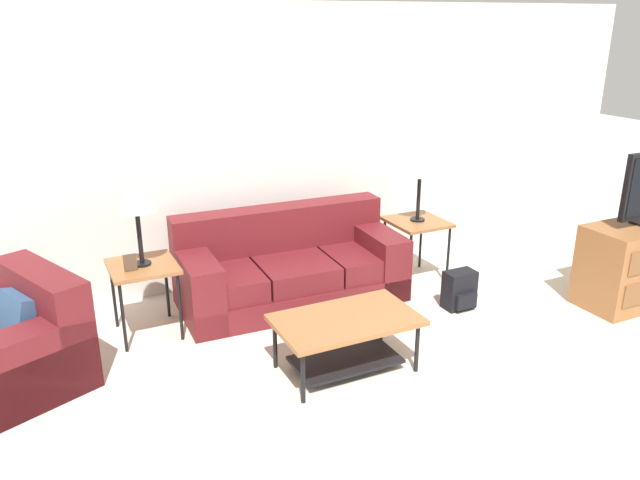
# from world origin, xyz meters

# --- Properties ---
(wall_back) EXTENTS (8.61, 0.06, 2.60)m
(wall_back) POSITION_xyz_m (0.00, 3.89, 1.30)
(wall_back) COLOR silver
(wall_back) RESTS_ON ground_plane
(couch) EXTENTS (2.03, 0.95, 0.82)m
(couch) POSITION_xyz_m (-0.13, 3.24, 0.30)
(couch) COLOR maroon
(couch) RESTS_ON ground_plane
(armchair) EXTENTS (1.18, 1.22, 0.80)m
(armchair) POSITION_xyz_m (-2.44, 2.77, 0.29)
(armchair) COLOR maroon
(armchair) RESTS_ON ground_plane
(coffee_table) EXTENTS (1.03, 0.62, 0.42)m
(coffee_table) POSITION_xyz_m (-0.25, 1.93, 0.31)
(coffee_table) COLOR #935B33
(coffee_table) RESTS_ON ground_plane
(side_table_left) EXTENTS (0.52, 0.54, 0.61)m
(side_table_left) POSITION_xyz_m (-1.44, 3.14, 0.55)
(side_table_left) COLOR #935B33
(side_table_left) RESTS_ON ground_plane
(side_table_right) EXTENTS (0.52, 0.54, 0.61)m
(side_table_right) POSITION_xyz_m (1.17, 3.14, 0.55)
(side_table_right) COLOR #935B33
(side_table_right) RESTS_ON ground_plane
(table_lamp_left) EXTENTS (0.32, 0.32, 0.67)m
(table_lamp_left) POSITION_xyz_m (-1.44, 3.14, 1.15)
(table_lamp_left) COLOR black
(table_lamp_left) RESTS_ON side_table_left
(table_lamp_right) EXTENTS (0.32, 0.32, 0.67)m
(table_lamp_right) POSITION_xyz_m (1.17, 3.14, 1.15)
(table_lamp_right) COLOR black
(table_lamp_right) RESTS_ON side_table_right
(backpack) EXTENTS (0.28, 0.25, 0.35)m
(backpack) POSITION_xyz_m (1.15, 2.41, 0.17)
(backpack) COLOR black
(backpack) RESTS_ON ground_plane
(picture_frame) EXTENTS (0.10, 0.04, 0.13)m
(picture_frame) POSITION_xyz_m (-1.55, 3.06, 0.67)
(picture_frame) COLOR #4C3828
(picture_frame) RESTS_ON side_table_left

